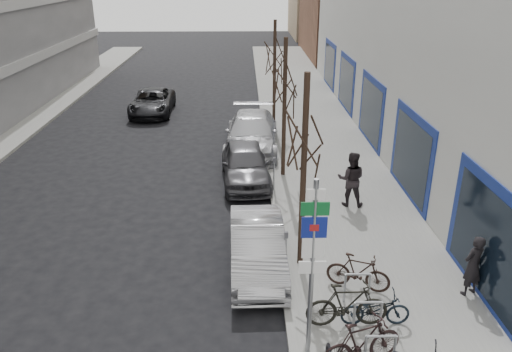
{
  "coord_description": "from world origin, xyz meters",
  "views": [
    {
      "loc": [
        1.08,
        -8.45,
        7.82
      ],
      "look_at": [
        1.41,
        5.42,
        2.0
      ],
      "focal_mm": 35.0,
      "sensor_mm": 36.0,
      "label": 1
    }
  ],
  "objects_px": {
    "bike_mid_curb": "(376,307)",
    "parked_car_mid": "(245,163)",
    "tree_far": "(275,49)",
    "tree_mid": "(285,76)",
    "bike_far_inner": "(358,272)",
    "meter_back": "(267,127)",
    "bike_rack": "(368,313)",
    "lane_car": "(152,102)",
    "meter_front": "(286,248)",
    "meter_mid": "(274,171)",
    "parked_car_front": "(257,247)",
    "tree_near": "(305,128)",
    "highway_sign_pole": "(312,260)",
    "pedestrian_near": "(473,266)",
    "bike_mid_inner": "(347,305)",
    "pedestrian_far": "(351,179)",
    "parked_car_back": "(252,133)",
    "bike_near_right": "(361,343)"
  },
  "relations": [
    {
      "from": "pedestrian_far",
      "to": "tree_mid",
      "type": "bearing_deg",
      "value": -41.79
    },
    {
      "from": "bike_mid_inner",
      "to": "lane_car",
      "type": "relative_size",
      "value": 0.39
    },
    {
      "from": "bike_rack",
      "to": "lane_car",
      "type": "distance_m",
      "value": 20.76
    },
    {
      "from": "bike_rack",
      "to": "parked_car_back",
      "type": "distance_m",
      "value": 12.85
    },
    {
      "from": "tree_near",
      "to": "parked_car_back",
      "type": "bearing_deg",
      "value": 97.04
    },
    {
      "from": "meter_back",
      "to": "parked_car_front",
      "type": "xyz_separation_m",
      "value": [
        -0.75,
        -10.53,
        -0.23
      ]
    },
    {
      "from": "parked_car_mid",
      "to": "pedestrian_far",
      "type": "distance_m",
      "value": 4.42
    },
    {
      "from": "parked_car_mid",
      "to": "pedestrian_near",
      "type": "xyz_separation_m",
      "value": [
        5.63,
        -7.7,
        0.21
      ]
    },
    {
      "from": "meter_front",
      "to": "parked_car_mid",
      "type": "bearing_deg",
      "value": 98.98
    },
    {
      "from": "tree_mid",
      "to": "tree_far",
      "type": "bearing_deg",
      "value": 90.0
    },
    {
      "from": "parked_car_front",
      "to": "pedestrian_near",
      "type": "relative_size",
      "value": 2.55
    },
    {
      "from": "meter_mid",
      "to": "lane_car",
      "type": "distance_m",
      "value": 12.92
    },
    {
      "from": "meter_front",
      "to": "bike_mid_curb",
      "type": "distance_m",
      "value": 2.88
    },
    {
      "from": "meter_back",
      "to": "bike_far_inner",
      "type": "distance_m",
      "value": 11.88
    },
    {
      "from": "tree_near",
      "to": "parked_car_mid",
      "type": "distance_m",
      "value": 7.18
    },
    {
      "from": "tree_far",
      "to": "meter_back",
      "type": "distance_m",
      "value": 4.08
    },
    {
      "from": "highway_sign_pole",
      "to": "parked_car_back",
      "type": "xyz_separation_m",
      "value": [
        -1.0,
        13.23,
        -1.63
      ]
    },
    {
      "from": "bike_mid_inner",
      "to": "pedestrian_near",
      "type": "relative_size",
      "value": 1.16
    },
    {
      "from": "bike_mid_inner",
      "to": "bike_far_inner",
      "type": "relative_size",
      "value": 1.15
    },
    {
      "from": "highway_sign_pole",
      "to": "bike_far_inner",
      "type": "relative_size",
      "value": 2.54
    },
    {
      "from": "highway_sign_pole",
      "to": "meter_mid",
      "type": "height_order",
      "value": "highway_sign_pole"
    },
    {
      "from": "lane_car",
      "to": "meter_front",
      "type": "bearing_deg",
      "value": -70.44
    },
    {
      "from": "meter_back",
      "to": "parked_car_front",
      "type": "relative_size",
      "value": 0.3
    },
    {
      "from": "meter_front",
      "to": "tree_mid",
      "type": "bearing_deg",
      "value": 86.32
    },
    {
      "from": "lane_car",
      "to": "tree_far",
      "type": "bearing_deg",
      "value": -26.73
    },
    {
      "from": "tree_far",
      "to": "tree_mid",
      "type": "bearing_deg",
      "value": -90.0
    },
    {
      "from": "bike_mid_curb",
      "to": "parked_car_mid",
      "type": "bearing_deg",
      "value": 18.47
    },
    {
      "from": "tree_mid",
      "to": "lane_car",
      "type": "distance_m",
      "value": 12.38
    },
    {
      "from": "highway_sign_pole",
      "to": "pedestrian_far",
      "type": "height_order",
      "value": "highway_sign_pole"
    },
    {
      "from": "bike_near_right",
      "to": "bike_mid_inner",
      "type": "bearing_deg",
      "value": -17.35
    },
    {
      "from": "meter_mid",
      "to": "pedestrian_far",
      "type": "xyz_separation_m",
      "value": [
        2.56,
        -1.33,
        0.22
      ]
    },
    {
      "from": "meter_mid",
      "to": "parked_car_front",
      "type": "bearing_deg",
      "value": -98.47
    },
    {
      "from": "meter_back",
      "to": "bike_mid_inner",
      "type": "distance_m",
      "value": 13.24
    },
    {
      "from": "highway_sign_pole",
      "to": "pedestrian_near",
      "type": "bearing_deg",
      "value": 24.68
    },
    {
      "from": "tree_mid",
      "to": "parked_car_front",
      "type": "bearing_deg",
      "value": -100.41
    },
    {
      "from": "bike_mid_curb",
      "to": "bike_far_inner",
      "type": "bearing_deg",
      "value": 4.03
    },
    {
      "from": "bike_mid_inner",
      "to": "bike_far_inner",
      "type": "distance_m",
      "value": 1.55
    },
    {
      "from": "tree_mid",
      "to": "bike_mid_curb",
      "type": "relative_size",
      "value": 3.43
    },
    {
      "from": "highway_sign_pole",
      "to": "bike_near_right",
      "type": "bearing_deg",
      "value": -22.28
    },
    {
      "from": "bike_far_inner",
      "to": "pedestrian_near",
      "type": "distance_m",
      "value": 2.81
    },
    {
      "from": "bike_rack",
      "to": "parked_car_front",
      "type": "height_order",
      "value": "parked_car_front"
    },
    {
      "from": "meter_mid",
      "to": "meter_back",
      "type": "relative_size",
      "value": 1.0
    },
    {
      "from": "tree_far",
      "to": "meter_front",
      "type": "distance_m",
      "value": 13.88
    },
    {
      "from": "bike_rack",
      "to": "bike_far_inner",
      "type": "bearing_deg",
      "value": 84.98
    },
    {
      "from": "highway_sign_pole",
      "to": "tree_mid",
      "type": "xyz_separation_m",
      "value": [
        0.2,
        10.01,
        1.65
      ]
    },
    {
      "from": "lane_car",
      "to": "pedestrian_near",
      "type": "distance_m",
      "value": 20.87
    },
    {
      "from": "parked_car_mid",
      "to": "pedestrian_near",
      "type": "bearing_deg",
      "value": -57.82
    },
    {
      "from": "bike_near_right",
      "to": "pedestrian_far",
      "type": "height_order",
      "value": "pedestrian_far"
    },
    {
      "from": "meter_front",
      "to": "bike_near_right",
      "type": "bearing_deg",
      "value": -69.59
    },
    {
      "from": "bike_mid_inner",
      "to": "parked_car_front",
      "type": "bearing_deg",
      "value": 35.81
    }
  ]
}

